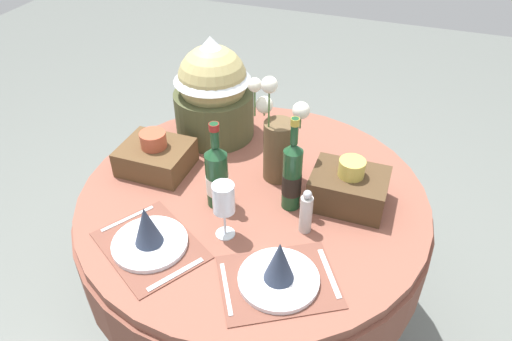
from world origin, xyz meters
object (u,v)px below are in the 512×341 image
(place_setting_right, at_px, (279,271))
(wine_bottle_centre, at_px, (217,175))
(dining_table, at_px, (253,223))
(pepper_mill, at_px, (306,213))
(woven_basket_side_left, at_px, (156,156))
(woven_basket_side_right, at_px, (349,187))
(wine_bottle_left, at_px, (292,176))
(place_setting_left, at_px, (148,235))
(gift_tub_back_left, at_px, (213,86))
(flower_vase, at_px, (278,140))
(wine_glass_left, at_px, (224,200))

(place_setting_right, xyz_separation_m, wine_bottle_centre, (-0.31, 0.27, 0.07))
(dining_table, bearing_deg, pepper_mill, -27.96)
(dining_table, bearing_deg, woven_basket_side_left, 177.55)
(woven_basket_side_right, bearing_deg, wine_bottle_centre, -159.82)
(wine_bottle_left, bearing_deg, woven_basket_side_right, 24.70)
(wine_bottle_centre, xyz_separation_m, woven_basket_side_right, (0.42, 0.16, -0.05))
(place_setting_left, height_order, gift_tub_back_left, gift_tub_back_left)
(woven_basket_side_left, bearing_deg, wine_bottle_left, -3.73)
(flower_vase, relative_size, gift_tub_back_left, 0.98)
(place_setting_left, bearing_deg, wine_bottle_centre, 65.49)
(wine_bottle_centre, xyz_separation_m, woven_basket_side_left, (-0.30, 0.11, -0.06))
(place_setting_left, bearing_deg, wine_glass_left, 32.58)
(place_setting_right, relative_size, woven_basket_side_right, 1.66)
(wine_bottle_centre, distance_m, wine_glass_left, 0.16)
(dining_table, height_order, wine_glass_left, wine_glass_left)
(wine_bottle_centre, distance_m, gift_tub_back_left, 0.47)
(flower_vase, relative_size, pepper_mill, 2.53)
(woven_basket_side_left, bearing_deg, pepper_mill, -12.33)
(wine_bottle_left, relative_size, wine_bottle_centre, 1.08)
(place_setting_right, distance_m, wine_glass_left, 0.28)
(dining_table, distance_m, wine_glass_left, 0.37)
(dining_table, distance_m, woven_basket_side_right, 0.40)
(wine_bottle_left, bearing_deg, gift_tub_back_left, 141.92)
(wine_bottle_left, bearing_deg, place_setting_left, -137.07)
(flower_vase, xyz_separation_m, woven_basket_side_right, (0.28, -0.06, -0.09))
(wine_bottle_left, xyz_separation_m, wine_glass_left, (-0.16, -0.21, 0.02))
(place_setting_left, distance_m, wine_bottle_centre, 0.30)
(wine_glass_left, height_order, gift_tub_back_left, gift_tub_back_left)
(flower_vase, xyz_separation_m, pepper_mill, (0.18, -0.25, -0.08))
(wine_bottle_left, relative_size, woven_basket_side_right, 1.38)
(dining_table, xyz_separation_m, wine_bottle_centre, (-0.10, -0.09, 0.27))
(gift_tub_back_left, bearing_deg, woven_basket_side_right, -22.58)
(wine_bottle_centre, relative_size, wine_glass_left, 1.59)
(dining_table, distance_m, place_setting_right, 0.46)
(place_setting_right, relative_size, flower_vase, 1.01)
(wine_bottle_left, bearing_deg, dining_table, 172.77)
(wine_bottle_left, distance_m, wine_glass_left, 0.26)
(place_setting_left, height_order, woven_basket_side_left, same)
(flower_vase, distance_m, woven_basket_side_right, 0.30)
(dining_table, distance_m, pepper_mill, 0.34)
(gift_tub_back_left, bearing_deg, dining_table, -48.15)
(wine_bottle_left, bearing_deg, pepper_mill, -51.94)
(dining_table, relative_size, wine_glass_left, 6.25)
(wine_glass_left, xyz_separation_m, gift_tub_back_left, (-0.27, 0.55, 0.07))
(dining_table, relative_size, place_setting_left, 3.00)
(wine_bottle_centre, height_order, woven_basket_side_left, wine_bottle_centre)
(place_setting_right, xyz_separation_m, woven_basket_side_left, (-0.61, 0.37, 0.01))
(flower_vase, bearing_deg, wine_bottle_centre, -123.65)
(pepper_mill, bearing_deg, woven_basket_side_right, 60.81)
(woven_basket_side_right, bearing_deg, wine_glass_left, -139.52)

